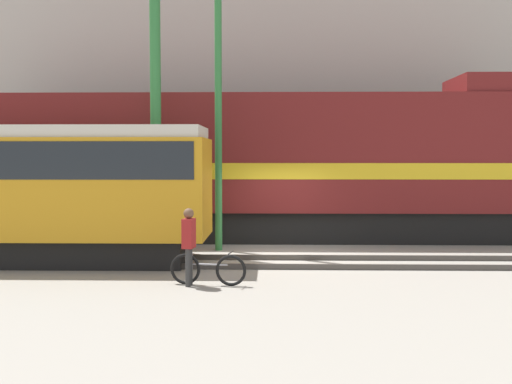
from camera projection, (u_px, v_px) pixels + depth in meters
ground_plane at (282, 255)px, 18.00m from camera, size 120.00×120.00×0.00m
track_near at (283, 262)px, 16.33m from camera, size 60.00×1.50×0.14m
track_far at (281, 237)px, 21.30m from camera, size 60.00×1.50×0.14m
building_backdrop at (279, 45)px, 28.30m from camera, size 33.31×6.00×15.35m
freight_locomotive at (251, 165)px, 21.19m from camera, size 19.50×3.04×5.33m
streetcar at (24, 186)px, 16.39m from camera, size 9.44×2.54×3.51m
bicycle at (208, 270)px, 13.70m from camera, size 1.66×0.45×0.73m
person at (189, 239)px, 13.59m from camera, size 0.27×0.39×1.66m
utility_pole_left at (156, 96)px, 18.66m from camera, size 0.31×0.31×9.04m
utility_pole_center at (218, 85)px, 18.60m from camera, size 0.21×0.21×9.66m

